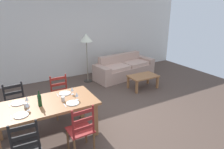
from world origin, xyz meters
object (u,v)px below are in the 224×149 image
Objects in this scene: wine_glass_far_left at (27,99)px; dining_chair_near_left at (26,146)px; dining_chair_near_right at (81,130)px; wine_glass_far_right at (72,89)px; dining_table at (46,108)px; coffee_cup_secondary at (26,105)px; wine_glass_near_left at (27,105)px; coffee_table at (143,77)px; standing_lamp at (86,41)px; wine_glass_near_right at (77,95)px; couch at (124,69)px; coffee_cup_primary at (63,99)px; dining_chair_far_left at (16,106)px; wine_bottle at (40,100)px; dining_chair_far_right at (61,96)px.

dining_chair_near_left is at bearing -101.02° from wine_glass_far_left.
dining_chair_near_right reaches higher than wine_glass_far_right.
dining_table is 0.36m from coffee_cup_secondary.
dining_chair_near_right is 1.04m from wine_glass_near_left.
coffee_cup_secondary is (-0.04, -0.12, -0.07)m from wine_glass_far_left.
dining_chair_near_left is 0.97m from wine_glass_far_left.
coffee_cup_secondary is at bearing -162.86° from coffee_table.
standing_lamp is (2.36, 3.23, 0.93)m from dining_chair_near_left.
wine_glass_near_right is 3.66m from couch.
wine_glass_far_left reaches higher than coffee_cup_primary.
dining_chair_far_left is 0.81m from coffee_cup_secondary.
wine_glass_near_left reaches higher than couch.
wine_bottle is 3.51m from coffee_table.
dining_chair_near_right is 3.32m from coffee_table.
dining_chair_near_right is 1.12m from coffee_cup_secondary.
dining_chair_far_right reaches higher than coffee_table.
dining_table is 21.11× the size of coffee_cup_secondary.
couch is at bearing 31.65° from wine_glass_far_left.
dining_chair_far_left reaches higher than wine_glass_far_right.
wine_glass_near_right and wine_glass_far_left have the same top height.
dining_chair_near_left is 5.96× the size of wine_glass_far_left.
coffee_table is at bearing -47.49° from standing_lamp.
dining_chair_far_left is at bearing 115.13° from wine_bottle.
wine_glass_near_left is 0.18× the size of coffee_table.
coffee_cup_primary is 1.00× the size of coffee_cup_secondary.
wine_glass_near_right is at bearing -90.70° from wine_glass_far_right.
wine_glass_near_right is (0.16, 0.61, 0.38)m from dining_chair_near_right.
wine_glass_far_right is at bearing -159.93° from coffee_table.
coffee_cup_primary is at bearing -0.99° from wine_bottle.
dining_table is 1.98× the size of dining_chair_near_left.
wine_bottle reaches higher than coffee_table.
dining_chair_far_left is (-0.01, 1.48, 0.00)m from dining_chair_near_left.
wine_glass_near_left is 1.00× the size of wine_glass_near_right.
wine_glass_near_left is 0.65m from coffee_cup_primary.
wine_bottle reaches higher than dining_table.
wine_glass_far_left is 0.88m from wine_glass_far_right.
standing_lamp reaches higher than couch.
dining_chair_near_right is 5.96× the size of wine_glass_near_left.
wine_glass_near_left is (-0.32, -0.12, 0.20)m from dining_table.
dining_chair_far_left is at bearing -157.10° from couch.
standing_lamp is (1.99, 2.55, 0.54)m from wine_bottle.
dining_chair_near_right is at bearing -61.10° from dining_table.
wine_glass_near_left is at bearing -174.69° from coffee_cup_primary.
dining_chair_far_left is at bearing 100.49° from coffee_cup_secondary.
wine_glass_near_left reaches higher than coffee_table.
dining_chair_far_left is 0.96m from dining_chair_far_right.
wine_glass_far_left is at bearing 128.86° from dining_chair_near_right.
coffee_cup_primary is at bearing 97.52° from dining_chair_near_right.
coffee_table is at bearing 25.48° from wine_glass_near_right.
wine_glass_near_right is at bearing -17.87° from coffee_cup_primary.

